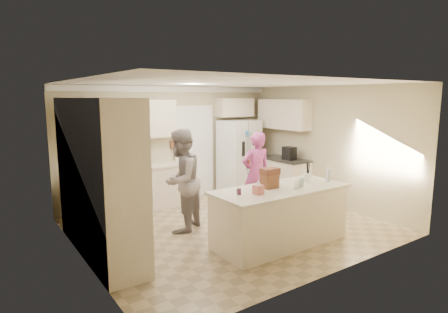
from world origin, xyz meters
TOP-DOWN VIEW (x-y plane):
  - floor at (0.00, 0.00)m, footprint 5.20×4.60m
  - ceiling at (0.00, 0.00)m, footprint 5.20×4.60m
  - wall_back at (0.00, 2.31)m, footprint 5.20×0.02m
  - wall_front at (0.00, -2.31)m, footprint 5.20×0.02m
  - wall_left at (-2.61, 0.00)m, footprint 0.02×4.60m
  - wall_right at (2.61, 0.00)m, footprint 0.02×4.60m
  - crown_back at (0.00, 2.26)m, footprint 5.20×0.08m
  - pantry_bank at (-2.30, 0.20)m, footprint 0.60×2.60m
  - back_base_cab at (-1.15, 2.00)m, footprint 2.20×0.60m
  - back_countertop at (-1.15, 1.99)m, footprint 2.24×0.63m
  - back_upper_cab at (-1.15, 2.12)m, footprint 2.20×0.35m
  - doorway_opening at (0.55, 2.28)m, footprint 0.90×0.06m
  - doorway_casing at (0.55, 2.24)m, footprint 1.02×0.03m
  - wall_frame_upper at (0.02, 2.27)m, footprint 0.15×0.02m
  - wall_frame_lower at (0.02, 2.27)m, footprint 0.15×0.02m
  - refrigerator at (1.63, 1.91)m, footprint 0.98×0.81m
  - fridge_seam at (1.63, 1.56)m, footprint 0.02×0.02m
  - fridge_dispenser at (1.41, 1.55)m, footprint 0.22×0.03m
  - fridge_handle_l at (1.58, 1.54)m, footprint 0.02×0.02m
  - fridge_handle_r at (1.68, 1.54)m, footprint 0.02×0.02m
  - over_fridge_cab at (1.65, 2.12)m, footprint 0.95×0.35m
  - right_base_cab at (2.30, 1.00)m, footprint 0.60×1.20m
  - right_countertop at (2.29, 1.00)m, footprint 0.63×1.24m
  - right_upper_cab at (2.43, 1.20)m, footprint 0.35×1.50m
  - coffee_maker at (2.25, 0.80)m, footprint 0.22×0.28m
  - island_base at (0.20, -1.10)m, footprint 2.20×0.90m
  - island_top at (0.20, -1.10)m, footprint 2.28×0.96m
  - utensil_crock at (0.85, -1.05)m, footprint 0.13×0.13m
  - tissue_box at (-0.35, -1.20)m, footprint 0.13×0.13m
  - tissue_plume at (-0.35, -1.20)m, footprint 0.08×0.08m
  - dollhouse_body at (0.05, -1.00)m, footprint 0.26×0.18m
  - dollhouse_roof at (0.05, -1.00)m, footprint 0.28×0.20m
  - jam_jar at (-0.60, -1.05)m, footprint 0.07×0.07m
  - greeting_card_a at (0.35, -1.30)m, footprint 0.12×0.06m
  - greeting_card_b at (0.50, -1.25)m, footprint 0.12×0.05m
  - water_bottle at (1.15, -1.25)m, footprint 0.07×0.07m
  - shaker_salt at (1.02, -0.88)m, footprint 0.05×0.05m
  - shaker_pepper at (1.09, -0.88)m, footprint 0.05×0.05m
  - teen_boy at (-0.83, 0.33)m, footprint 1.12×1.07m
  - teen_girl at (0.82, 0.28)m, footprint 0.67×0.49m
  - fridge_magnets at (1.63, 1.55)m, footprint 0.76×0.02m

SIDE VIEW (x-z plane):
  - floor at x=0.00m, z-range -0.02..0.00m
  - back_base_cab at x=-1.15m, z-range 0.00..0.88m
  - right_base_cab at x=2.30m, z-range 0.00..0.88m
  - island_base at x=0.20m, z-range 0.00..0.88m
  - teen_girl at x=0.82m, z-range 0.00..1.69m
  - back_countertop at x=-1.15m, z-range 0.88..0.92m
  - refrigerator at x=1.63m, z-range 0.00..1.80m
  - fridge_seam at x=1.63m, z-range 0.01..1.79m
  - right_countertop at x=2.29m, z-range 0.88..0.92m
  - island_top at x=0.20m, z-range 0.88..0.93m
  - fridge_magnets at x=1.63m, z-range 0.18..1.62m
  - teen_boy at x=-0.83m, z-range 0.00..1.82m
  - jam_jar at x=-0.60m, z-range 0.93..1.02m
  - shaker_salt at x=1.02m, z-range 0.93..1.02m
  - shaker_pepper at x=1.09m, z-range 0.93..1.02m
  - tissue_box at x=-0.35m, z-range 0.93..1.07m
  - utensil_crock at x=0.85m, z-range 0.93..1.07m
  - greeting_card_a at x=0.35m, z-range 0.93..1.08m
  - greeting_card_b at x=0.50m, z-range 0.93..1.08m
  - dollhouse_body at x=0.05m, z-range 0.93..1.15m
  - water_bottle at x=1.15m, z-range 0.92..1.17m
  - doorway_opening at x=0.55m, z-range 0.00..2.10m
  - doorway_casing at x=0.55m, z-range -0.06..2.16m
  - fridge_handle_l at x=1.58m, z-range 0.62..1.48m
  - fridge_handle_r at x=1.68m, z-range 0.62..1.48m
  - coffee_maker at x=2.25m, z-range 0.92..1.22m
  - tissue_plume at x=-0.35m, z-range 1.06..1.15m
  - fridge_dispenser at x=1.41m, z-range 0.97..1.32m
  - pantry_bank at x=-2.30m, z-range 0.00..2.35m
  - dollhouse_roof at x=0.05m, z-range 1.15..1.25m
  - wall_frame_lower at x=0.02m, z-range 1.18..1.38m
  - wall_back at x=0.00m, z-range 0.00..2.60m
  - wall_front at x=0.00m, z-range 0.00..2.60m
  - wall_left at x=-2.61m, z-range 0.00..2.60m
  - wall_right at x=2.61m, z-range 0.00..2.60m
  - wall_frame_upper at x=0.02m, z-range 1.45..1.65m
  - back_upper_cab at x=-1.15m, z-range 1.50..2.30m
  - right_upper_cab at x=2.43m, z-range 1.60..2.30m
  - over_fridge_cab at x=1.65m, z-range 1.88..2.33m
  - crown_back at x=0.00m, z-range 2.47..2.59m
  - ceiling at x=0.00m, z-range 2.60..2.62m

